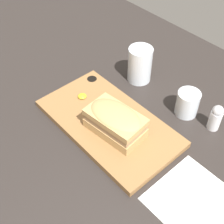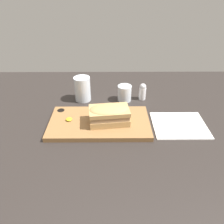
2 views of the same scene
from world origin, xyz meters
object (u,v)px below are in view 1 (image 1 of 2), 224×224
wine_glass (187,104)px  water_glass (140,66)px  sandwich (115,121)px  napkin (200,206)px  serving_board (108,123)px  salt_shaker (216,117)px

wine_glass → water_glass: bearing=178.0°
sandwich → napkin: 28.45cm
water_glass → napkin: water_glass is taller
napkin → wine_glass: bearing=135.3°
sandwich → napkin: size_ratio=0.77×
serving_board → sandwich: sandwich is taller
serving_board → napkin: bearing=-1.6°
sandwich → salt_shaker: (15.68, 21.89, -1.66)cm
serving_board → napkin: size_ratio=1.89×
sandwich → water_glass: size_ratio=1.41×
sandwich → napkin: (27.91, 0.15, -5.54)cm
serving_board → sandwich: 6.33cm
water_glass → napkin: 45.97cm
sandwich → salt_shaker: sandwich is taller
salt_shaker → serving_board: bearing=-133.3°
serving_board → water_glass: water_glass is taller
wine_glass → napkin: 29.50cm
serving_board → wine_glass: (11.08, 19.75, 2.58)cm
sandwich → napkin: sandwich is taller
sandwich → water_glass: water_glass is taller
wine_glass → sandwich: bearing=-108.8°
sandwich → salt_shaker: bearing=54.4°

